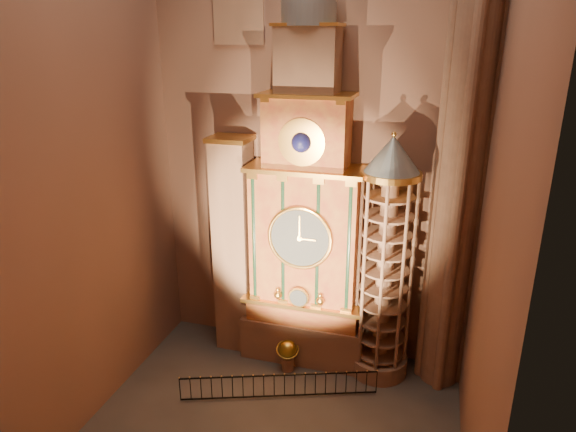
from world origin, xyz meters
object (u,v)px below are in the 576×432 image
(portrait_tower, at_px, (234,246))
(celestial_globe, at_px, (288,353))
(iron_railing, at_px, (279,386))
(astronomical_clock, at_px, (306,222))
(stair_turret, at_px, (385,264))

(portrait_tower, relative_size, celestial_globe, 6.90)
(iron_railing, bearing_deg, astronomical_clock, 86.29)
(portrait_tower, xyz_separation_m, celestial_globe, (2.97, -1.38, -4.26))
(astronomical_clock, height_order, stair_turret, astronomical_clock)
(stair_turret, xyz_separation_m, celestial_globe, (-3.93, -1.10, -4.38))
(portrait_tower, bearing_deg, stair_turret, -2.33)
(stair_turret, bearing_deg, portrait_tower, 177.67)
(portrait_tower, distance_m, celestial_globe, 5.38)
(astronomical_clock, height_order, portrait_tower, astronomical_clock)
(celestial_globe, xyz_separation_m, iron_railing, (0.21, -1.93, -0.30))
(portrait_tower, xyz_separation_m, iron_railing, (3.19, -3.32, -4.56))
(astronomical_clock, xyz_separation_m, celestial_globe, (-0.43, -1.36, -5.79))
(astronomical_clock, xyz_separation_m, stair_turret, (3.50, -0.26, -1.41))
(astronomical_clock, distance_m, iron_railing, 6.93)
(portrait_tower, xyz_separation_m, stair_turret, (6.90, -0.28, 0.12))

